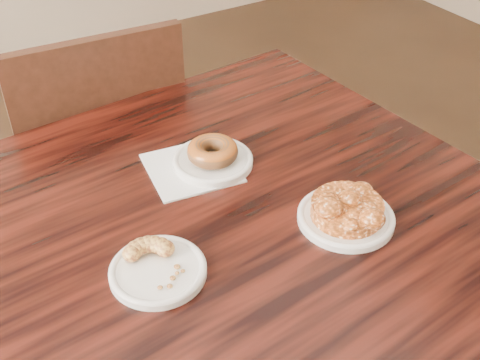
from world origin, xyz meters
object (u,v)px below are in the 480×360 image
glazed_donut (213,151)px  cruller_fragment (157,262)px  apple_fritter (347,206)px  cafe_table (236,350)px  chair_far (96,162)px

glazed_donut → cruller_fragment: (-0.22, -0.21, -0.01)m
glazed_donut → apple_fritter: bearing=-66.1°
cafe_table → glazed_donut: 0.44m
cafe_table → apple_fritter: bearing=-38.1°
chair_far → apple_fritter: chair_far is taller
chair_far → apple_fritter: size_ratio=5.32×
cafe_table → chair_far: bearing=88.3°
cafe_table → cruller_fragment: (-0.17, -0.05, 0.40)m
cruller_fragment → apple_fritter: bearing=-9.3°
chair_far → cruller_fragment: (-0.14, -0.76, 0.33)m
chair_far → cruller_fragment: size_ratio=8.77×
apple_fritter → glazed_donut: bearing=113.9°
chair_far → glazed_donut: chair_far is taller
cafe_table → glazed_donut: (0.04, 0.16, 0.41)m
chair_far → cafe_table: bearing=96.7°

